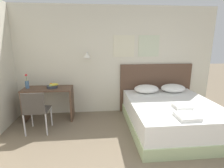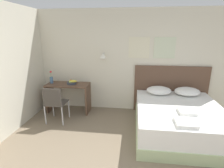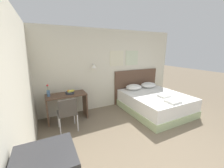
# 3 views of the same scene
# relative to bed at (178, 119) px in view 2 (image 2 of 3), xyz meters

# --- Properties ---
(wall_back) EXTENTS (5.36, 0.31, 2.65)m
(wall_back) POSITION_rel_bed_xyz_m (-1.20, 1.11, 1.04)
(wall_back) COLOR beige
(wall_back) RESTS_ON ground_plane
(bed) EXTENTS (1.76, 2.04, 0.59)m
(bed) POSITION_rel_bed_xyz_m (0.00, 0.00, 0.00)
(bed) COLOR #B2C693
(bed) RESTS_ON ground_plane
(headboard) EXTENTS (1.88, 0.06, 1.25)m
(headboard) POSITION_rel_bed_xyz_m (-0.00, 1.05, 0.33)
(headboard) COLOR brown
(headboard) RESTS_ON ground_plane
(pillow_left) EXTENTS (0.60, 0.47, 0.19)m
(pillow_left) POSITION_rel_bed_xyz_m (-0.34, 0.73, 0.39)
(pillow_left) COLOR white
(pillow_left) RESTS_ON bed
(pillow_right) EXTENTS (0.60, 0.47, 0.19)m
(pillow_right) POSITION_rel_bed_xyz_m (0.34, 0.73, 0.39)
(pillow_right) COLOR white
(pillow_right) RESTS_ON bed
(folded_towel_near_foot) EXTENTS (0.31, 0.29, 0.06)m
(folded_towel_near_foot) POSITION_rel_bed_xyz_m (0.05, -0.31, 0.33)
(folded_towel_near_foot) COLOR white
(folded_towel_near_foot) RESTS_ON bed
(folded_towel_mid_bed) EXTENTS (0.34, 0.34, 0.06)m
(folded_towel_mid_bed) POSITION_rel_bed_xyz_m (-0.09, -0.76, 0.33)
(folded_towel_mid_bed) COLOR white
(folded_towel_mid_bed) RESTS_ON bed
(desk) EXTENTS (1.10, 0.51, 0.77)m
(desk) POSITION_rel_bed_xyz_m (-2.67, 0.73, 0.24)
(desk) COLOR brown
(desk) RESTS_ON ground_plane
(desk_chair) EXTENTS (0.45, 0.45, 0.88)m
(desk_chair) POSITION_rel_bed_xyz_m (-2.76, 0.07, 0.23)
(desk_chair) COLOR #3D3833
(desk_chair) RESTS_ON ground_plane
(fruit_bowl) EXTENTS (0.27, 0.24, 0.11)m
(fruit_bowl) POSITION_rel_bed_xyz_m (-2.56, 0.72, 0.52)
(fruit_bowl) COLOR #333842
(fruit_bowl) RESTS_ON desk
(flower_vase) EXTENTS (0.08, 0.08, 0.33)m
(flower_vase) POSITION_rel_bed_xyz_m (-3.13, 0.75, 0.59)
(flower_vase) COLOR #4C7099
(flower_vase) RESTS_ON desk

